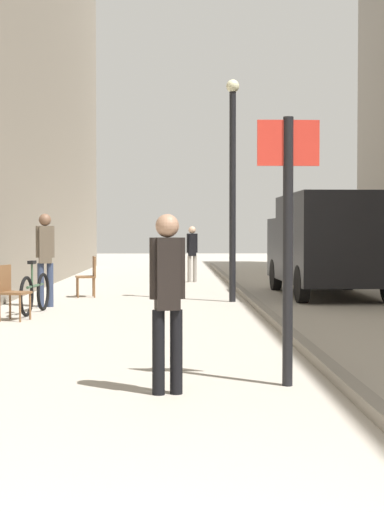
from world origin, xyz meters
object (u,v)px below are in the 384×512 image
Objects in this scene: bicycle_leaning at (35,293)px; cafe_chair_near_window at (89,273)px; delivery_van at (328,242)px; cafe_chair_by_doorway at (10,288)px; pedestrian_main_foreground at (45,253)px; lamp_post at (233,175)px; pedestrian_mid_block at (192,250)px; pedestrian_far_crossing at (167,290)px; street_sign_post at (288,227)px.

bicycle_leaning is 3.58m from cafe_chair_near_window.
cafe_chair_by_doorway is (-6.38, -4.85, -0.72)m from delivery_van.
delivery_van reaches higher than pedestrian_main_foreground.
pedestrian_main_foreground reaches higher than bicycle_leaning.
cafe_chair_near_window is 4.71m from cafe_chair_by_doorway.
delivery_van is 1.09× the size of lamp_post.
pedestrian_far_crossing is at bearing -103.66° from pedestrian_mid_block.
bicycle_leaning is at bearing -175.99° from cafe_chair_by_doorway.
bicycle_leaning is at bearing -149.02° from lamp_post.
bicycle_leaning is at bearing -120.95° from pedestrian_mid_block.
pedestrian_far_crossing is at bearing 16.83° from street_sign_post.
delivery_van is 8.05m from cafe_chair_by_doorway.
cafe_chair_by_doorway is (-0.81, -4.64, 0.00)m from cafe_chair_near_window.
delivery_van is at bearing 31.66° from lamp_post.
cafe_chair_near_window is at bearing -90.27° from pedestrian_far_crossing.
pedestrian_mid_block is 1.79× the size of cafe_chair_by_doorway.
street_sign_post reaches higher than pedestrian_main_foreground.
street_sign_post is at bearing 50.04° from cafe_chair_by_doorway.
delivery_van is at bearing -70.09° from pedestrian_mid_block.
street_sign_post is (1.16, 0.37, 0.59)m from pedestrian_far_crossing.
pedestrian_mid_block is at bearing -36.56° from cafe_chair_near_window.
cafe_chair_by_doorway is (-0.21, -1.11, 0.17)m from bicycle_leaning.
pedestrian_mid_block is 0.32× the size of delivery_van.
pedestrian_mid_block is 0.95× the size of bicycle_leaning.
pedestrian_mid_block is at bearing 176.53° from cafe_chair_by_doorway.
pedestrian_far_crossing is 1.76× the size of cafe_chair_near_window.
cafe_chair_by_doorway is at bearing -75.79° from pedestrian_far_crossing.
delivery_van is 3.13m from lamp_post.
pedestrian_far_crossing is at bearing -110.04° from delivery_van.
cafe_chair_near_window is (0.60, 3.53, 0.17)m from bicycle_leaning.
delivery_van reaches higher than bicycle_leaning.
pedestrian_main_foreground is at bearing -83.47° from pedestrian_far_crossing.
delivery_van is at bearing -119.33° from pedestrian_far_crossing.
street_sign_post is 2.77× the size of cafe_chair_by_doorway.
pedestrian_mid_block reaches higher than pedestrian_far_crossing.
lamp_post reaches higher than street_sign_post.
street_sign_post is at bearing 100.30° from pedestrian_main_foreground.
pedestrian_main_foreground is 1.99× the size of cafe_chair_near_window.
cafe_chair_near_window is at bearing -119.66° from pedestrian_main_foreground.
cafe_chair_near_window is at bearing 86.50° from bicycle_leaning.
bicycle_leaning is at bearing 159.22° from cafe_chair_near_window.
cafe_chair_by_doorway is at bearing -94.89° from bicycle_leaning.
pedestrian_far_crossing reaches higher than cafe_chair_by_doorway.
cafe_chair_near_window is (-1.91, 10.55, -0.41)m from pedestrian_far_crossing.
bicycle_leaning is at bearing -80.86° from pedestrian_far_crossing.
bicycle_leaning is (-3.09, -8.77, -0.59)m from pedestrian_mid_block.
lamp_post is 4.08m from cafe_chair_near_window.
pedestrian_mid_block is 1.01× the size of pedestrian_far_crossing.
street_sign_post is (3.69, -7.86, 0.47)m from pedestrian_main_foreground.
lamp_post reaches higher than bicycle_leaning.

